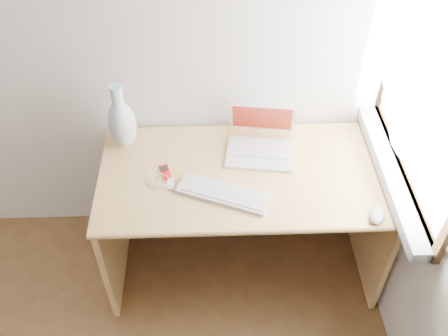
{
  "coord_description": "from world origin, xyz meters",
  "views": [
    {
      "loc": [
        0.87,
        -0.28,
        2.41
      ],
      "look_at": [
        0.93,
        1.35,
        0.79
      ],
      "focal_mm": 40.0,
      "sensor_mm": 36.0,
      "label": 1
    }
  ],
  "objects_px": {
    "laptop": "(259,142)",
    "external_keyboard": "(223,193)",
    "desk": "(243,190)",
    "vase": "(122,122)"
  },
  "relations": [
    {
      "from": "laptop",
      "to": "vase",
      "type": "height_order",
      "value": "vase"
    },
    {
      "from": "vase",
      "to": "laptop",
      "type": "bearing_deg",
      "value": -5.13
    },
    {
      "from": "desk",
      "to": "vase",
      "type": "height_order",
      "value": "vase"
    },
    {
      "from": "external_keyboard",
      "to": "vase",
      "type": "bearing_deg",
      "value": 164.98
    },
    {
      "from": "desk",
      "to": "laptop",
      "type": "relative_size",
      "value": 3.98
    },
    {
      "from": "desk",
      "to": "vase",
      "type": "xyz_separation_m",
      "value": [
        -0.59,
        0.14,
        0.35
      ]
    },
    {
      "from": "desk",
      "to": "external_keyboard",
      "type": "height_order",
      "value": "external_keyboard"
    },
    {
      "from": "laptop",
      "to": "external_keyboard",
      "type": "xyz_separation_m",
      "value": [
        -0.19,
        -0.3,
        -0.04
      ]
    },
    {
      "from": "desk",
      "to": "laptop",
      "type": "height_order",
      "value": "laptop"
    },
    {
      "from": "desk",
      "to": "vase",
      "type": "distance_m",
      "value": 0.7
    }
  ]
}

